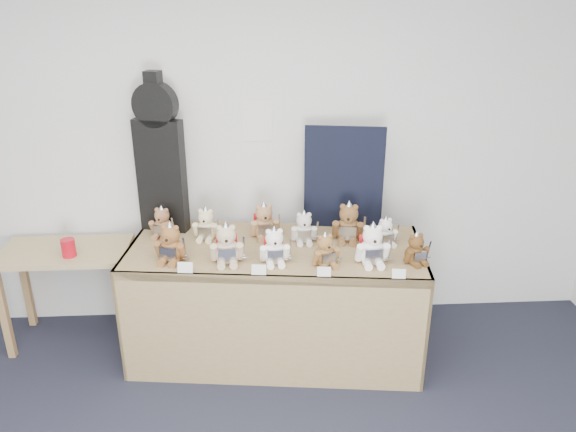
{
  "coord_description": "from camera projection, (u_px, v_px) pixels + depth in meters",
  "views": [
    {
      "loc": [
        0.35,
        -1.5,
        2.48
      ],
      "look_at": [
        0.55,
        1.85,
        1.1
      ],
      "focal_mm": 35.0,
      "sensor_mm": 36.0,
      "label": 1
    }
  ],
  "objects": [
    {
      "name": "teddy_back_far_left",
      "position": [
        162.0,
        224.0,
        3.94
      ],
      "size": [
        0.2,
        0.18,
        0.25
      ],
      "rotation": [
        0.0,
        0.0,
        -0.25
      ],
      "color": "#A16F4B",
      "rests_on": "display_table"
    },
    {
      "name": "teddy_front_far_left",
      "position": [
        171.0,
        245.0,
        3.59
      ],
      "size": [
        0.23,
        0.21,
        0.28
      ],
      "rotation": [
        0.0,
        0.0,
        -0.24
      ],
      "color": "brown",
      "rests_on": "display_table"
    },
    {
      "name": "entry_card_a",
      "position": [
        185.0,
        267.0,
        3.46
      ],
      "size": [
        0.1,
        0.03,
        0.07
      ],
      "primitive_type": "cube",
      "rotation": [
        -0.24,
        0.0,
        -0.11
      ],
      "color": "silver",
      "rests_on": "display_table"
    },
    {
      "name": "red_cup",
      "position": [
        68.0,
        248.0,
        3.86
      ],
      "size": [
        0.1,
        0.1,
        0.13
      ],
      "primitive_type": "cylinder",
      "color": "red",
      "rests_on": "side_table"
    },
    {
      "name": "teddy_front_centre",
      "position": [
        275.0,
        247.0,
        3.56
      ],
      "size": [
        0.22,
        0.19,
        0.27
      ],
      "rotation": [
        0.0,
        0.0,
        0.06
      ],
      "color": "white",
      "rests_on": "display_table"
    },
    {
      "name": "side_table",
      "position": [
        67.0,
        265.0,
        4.04
      ],
      "size": [
        0.9,
        0.5,
        0.74
      ],
      "rotation": [
        0.0,
        0.0,
        0.0
      ],
      "color": "#957750",
      "rests_on": "floor"
    },
    {
      "name": "teddy_front_far_right",
      "position": [
        372.0,
        246.0,
        3.55
      ],
      "size": [
        0.24,
        0.2,
        0.3
      ],
      "rotation": [
        0.0,
        0.0,
        0.01
      ],
      "color": "white",
      "rests_on": "display_table"
    },
    {
      "name": "teddy_front_right",
      "position": [
        325.0,
        251.0,
        3.54
      ],
      "size": [
        0.2,
        0.19,
        0.24
      ],
      "rotation": [
        0.0,
        0.0,
        0.35
      ],
      "color": "brown",
      "rests_on": "display_table"
    },
    {
      "name": "display_table",
      "position": [
        275.0,
        276.0,
        3.81
      ],
      "size": [
        2.08,
        1.05,
        0.83
      ],
      "rotation": [
        0.0,
        0.0,
        -0.11
      ],
      "color": "olive",
      "rests_on": "floor"
    },
    {
      "name": "navy_board",
      "position": [
        344.0,
        178.0,
        4.0
      ],
      "size": [
        0.56,
        0.11,
        0.75
      ],
      "primitive_type": "cube",
      "rotation": [
        0.0,
        0.0,
        -0.16
      ],
      "color": "black",
      "rests_on": "display_table"
    },
    {
      "name": "entry_card_b",
      "position": [
        259.0,
        270.0,
        3.44
      ],
      "size": [
        0.09,
        0.03,
        0.06
      ],
      "primitive_type": "cube",
      "rotation": [
        -0.24,
        0.0,
        -0.11
      ],
      "color": "silver",
      "rests_on": "display_table"
    },
    {
      "name": "teddy_back_centre_right",
      "position": [
        304.0,
        229.0,
        3.86
      ],
      "size": [
        0.2,
        0.16,
        0.25
      ],
      "rotation": [
        0.0,
        0.0,
        -0.01
      ],
      "color": "beige",
      "rests_on": "display_table"
    },
    {
      "name": "entry_card_c",
      "position": [
        324.0,
        272.0,
        3.42
      ],
      "size": [
        0.09,
        0.03,
        0.06
      ],
      "primitive_type": "cube",
      "rotation": [
        -0.24,
        0.0,
        -0.11
      ],
      "color": "silver",
      "rests_on": "display_table"
    },
    {
      "name": "teddy_front_left",
      "position": [
        227.0,
        246.0,
        3.56
      ],
      "size": [
        0.24,
        0.2,
        0.3
      ],
      "rotation": [
        0.0,
        0.0,
        0.05
      ],
      "color": "tan",
      "rests_on": "display_table"
    },
    {
      "name": "teddy_front_end",
      "position": [
        416.0,
        250.0,
        3.56
      ],
      "size": [
        0.19,
        0.18,
        0.23
      ],
      "rotation": [
        0.0,
        0.0,
        0.35
      ],
      "color": "brown",
      "rests_on": "display_table"
    },
    {
      "name": "teddy_back_right",
      "position": [
        348.0,
        224.0,
        3.87
      ],
      "size": [
        0.25,
        0.22,
        0.31
      ],
      "rotation": [
        0.0,
        0.0,
        -0.2
      ],
      "color": "brown",
      "rests_on": "display_table"
    },
    {
      "name": "entry_card_d",
      "position": [
        399.0,
        274.0,
        3.39
      ],
      "size": [
        0.08,
        0.03,
        0.06
      ],
      "primitive_type": "cube",
      "rotation": [
        -0.24,
        0.0,
        -0.11
      ],
      "color": "silver",
      "rests_on": "display_table"
    },
    {
      "name": "teddy_back_left",
      "position": [
        206.0,
        225.0,
        3.91
      ],
      "size": [
        0.21,
        0.18,
        0.25
      ],
      "rotation": [
        0.0,
        0.0,
        -0.17
      ],
      "color": "beige",
      "rests_on": "display_table"
    },
    {
      "name": "room_shell",
      "position": [
        258.0,
        121.0,
        4.03
      ],
      "size": [
        6.0,
        6.0,
        6.0
      ],
      "color": "white",
      "rests_on": "floor"
    },
    {
      "name": "teddy_back_end",
      "position": [
        385.0,
        233.0,
        3.82
      ],
      "size": [
        0.18,
        0.17,
        0.22
      ],
      "rotation": [
        0.0,
        0.0,
        0.31
      ],
      "color": "white",
      "rests_on": "display_table"
    },
    {
      "name": "teddy_back_centre_left",
      "position": [
        264.0,
        222.0,
        3.93
      ],
      "size": [
        0.23,
        0.2,
        0.28
      ],
      "rotation": [
        0.0,
        0.0,
        0.13
      ],
      "color": "#A67C53",
      "rests_on": "display_table"
    },
    {
      "name": "guitar_case",
      "position": [
        160.0,
        156.0,
        3.9
      ],
      "size": [
        0.36,
        0.2,
        1.13
      ],
      "rotation": [
        0.0,
        0.0,
        -0.3
      ],
      "color": "black",
      "rests_on": "display_table"
    }
  ]
}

